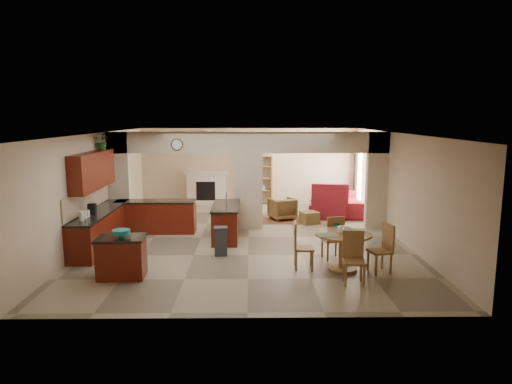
{
  "coord_description": "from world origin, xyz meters",
  "views": [
    {
      "loc": [
        0.05,
        -11.97,
        3.24
      ],
      "look_at": [
        0.21,
        0.3,
        1.19
      ],
      "focal_mm": 32.0,
      "sensor_mm": 36.0,
      "label": 1
    }
  ],
  "objects_px": {
    "sofa": "(345,200)",
    "dining_table": "(343,246)",
    "kitchen_island": "(122,257)",
    "armchair": "(282,209)"
  },
  "relations": [
    {
      "from": "kitchen_island",
      "to": "armchair",
      "type": "height_order",
      "value": "kitchen_island"
    },
    {
      "from": "sofa",
      "to": "dining_table",
      "type": "bearing_deg",
      "value": 172.96
    },
    {
      "from": "dining_table",
      "to": "kitchen_island",
      "type": "bearing_deg",
      "value": -175.75
    },
    {
      "from": "kitchen_island",
      "to": "dining_table",
      "type": "xyz_separation_m",
      "value": [
        4.57,
        0.34,
        0.11
      ]
    },
    {
      "from": "armchair",
      "to": "sofa",
      "type": "bearing_deg",
      "value": -173.95
    },
    {
      "from": "dining_table",
      "to": "armchair",
      "type": "relative_size",
      "value": 1.57
    },
    {
      "from": "dining_table",
      "to": "sofa",
      "type": "relative_size",
      "value": 0.44
    },
    {
      "from": "kitchen_island",
      "to": "dining_table",
      "type": "distance_m",
      "value": 4.58
    },
    {
      "from": "kitchen_island",
      "to": "sofa",
      "type": "height_order",
      "value": "kitchen_island"
    },
    {
      "from": "dining_table",
      "to": "armchair",
      "type": "xyz_separation_m",
      "value": [
        -0.94,
        4.87,
        -0.19
      ]
    }
  ]
}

